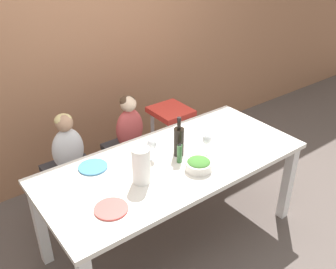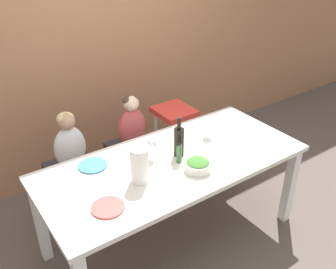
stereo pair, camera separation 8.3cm
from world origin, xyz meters
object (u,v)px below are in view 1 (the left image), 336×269
object	(u,v)px
salad_bowl_large	(199,164)
wine_bottle	(179,141)
dinner_plate_back_left	(93,167)
person_child_center	(129,123)
chair_far_center	(131,154)
dinner_plate_front_left	(111,209)
wine_glass_near	(207,140)
wine_glass_far	(152,145)
chair_right_highchair	(171,124)
person_child_left	(67,143)
chair_far_left	(72,176)
paper_towel_roll	(141,165)

from	to	relation	value
salad_bowl_large	wine_bottle	bearing A→B (deg)	87.89
salad_bowl_large	dinner_plate_back_left	xyz separation A→B (m)	(-0.56, 0.45, -0.03)
person_child_center	salad_bowl_large	size ratio (longest dim) A/B	2.63
chair_far_center	dinner_plate_front_left	xyz separation A→B (m)	(-0.69, -0.91, 0.34)
salad_bowl_large	dinner_plate_back_left	world-z (taller)	salad_bowl_large
chair_far_center	wine_glass_near	world-z (taller)	wine_glass_near
wine_glass_far	dinner_plate_back_left	bearing A→B (deg)	159.01
chair_right_highchair	person_child_left	world-z (taller)	person_child_left
chair_far_left	salad_bowl_large	distance (m)	1.12
dinner_plate_back_left	wine_glass_near	bearing A→B (deg)	-24.09
chair_far_left	dinner_plate_front_left	xyz separation A→B (m)	(-0.12, -0.91, 0.34)
wine_glass_far	dinner_plate_back_left	world-z (taller)	wine_glass_far
paper_towel_roll	dinner_plate_back_left	xyz separation A→B (m)	(-0.18, 0.33, -0.12)
chair_far_left	dinner_plate_back_left	world-z (taller)	dinner_plate_back_left
chair_far_left	person_child_left	distance (m)	0.31
chair_far_center	person_child_left	bearing A→B (deg)	179.92
person_child_center	chair_right_highchair	bearing A→B (deg)	-0.10
chair_right_highchair	paper_towel_roll	world-z (taller)	paper_towel_roll
chair_far_left	salad_bowl_large	bearing A→B (deg)	-58.59
wine_glass_far	dinner_plate_back_left	distance (m)	0.43
chair_far_left	chair_far_center	distance (m)	0.56
chair_right_highchair	dinner_plate_front_left	size ratio (longest dim) A/B	3.49
chair_far_center	salad_bowl_large	xyz separation A→B (m)	(-0.01, -0.90, 0.38)
dinner_plate_back_left	wine_bottle	bearing A→B (deg)	-21.33
wine_bottle	wine_glass_near	xyz separation A→B (m)	(0.17, -0.11, -0.00)
wine_bottle	chair_far_center	bearing A→B (deg)	89.65
chair_far_center	salad_bowl_large	world-z (taller)	salad_bowl_large
chair_far_center	dinner_plate_back_left	size ratio (longest dim) A/B	2.28
paper_towel_roll	dinner_plate_back_left	bearing A→B (deg)	118.61
paper_towel_roll	salad_bowl_large	world-z (taller)	paper_towel_roll
chair_far_left	paper_towel_roll	distance (m)	0.93
paper_towel_roll	dinner_plate_front_left	size ratio (longest dim) A/B	1.23
wine_glass_far	salad_bowl_large	distance (m)	0.35
person_child_center	paper_towel_roll	distance (m)	0.89
paper_towel_roll	dinner_plate_back_left	size ratio (longest dim) A/B	1.23
person_child_center	dinner_plate_back_left	bearing A→B (deg)	-141.52
person_child_center	wine_glass_near	size ratio (longest dim) A/B	3.02
person_child_center	wine_glass_near	distance (m)	0.81
salad_bowl_large	person_child_left	bearing A→B (deg)	121.38
chair_far_center	wine_glass_far	size ratio (longest dim) A/B	2.85
wine_bottle	dinner_plate_back_left	xyz separation A→B (m)	(-0.57, 0.22, -0.11)
wine_glass_near	dinner_plate_front_left	size ratio (longest dim) A/B	0.80
dinner_plate_front_left	dinner_plate_back_left	world-z (taller)	same
dinner_plate_front_left	dinner_plate_back_left	xyz separation A→B (m)	(0.12, 0.45, 0.00)
person_child_center	dinner_plate_front_left	distance (m)	1.14
chair_right_highchair	wine_glass_near	size ratio (longest dim) A/B	4.36
chair_right_highchair	dinner_plate_back_left	size ratio (longest dim) A/B	3.49
chair_right_highchair	wine_glass_near	bearing A→B (deg)	-109.59
person_child_center	wine_bottle	world-z (taller)	wine_bottle
person_child_left	salad_bowl_large	bearing A→B (deg)	-58.62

